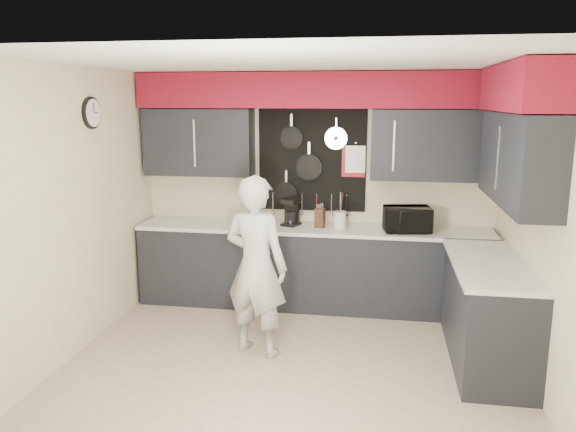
% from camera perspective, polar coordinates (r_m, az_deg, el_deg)
% --- Properties ---
extents(ground, '(4.00, 4.00, 0.00)m').
position_cam_1_polar(ground, '(5.18, 0.44, -14.67)').
color(ground, tan).
rests_on(ground, ground).
extents(back_wall_assembly, '(4.00, 0.36, 2.60)m').
position_cam_1_polar(back_wall_assembly, '(6.23, 2.89, 9.05)').
color(back_wall_assembly, beige).
rests_on(back_wall_assembly, ground).
extents(right_wall_assembly, '(0.36, 3.50, 2.60)m').
position_cam_1_polar(right_wall_assembly, '(4.99, 22.68, 6.69)').
color(right_wall_assembly, beige).
rests_on(right_wall_assembly, ground).
extents(left_wall_assembly, '(0.05, 3.50, 2.60)m').
position_cam_1_polar(left_wall_assembly, '(5.42, -20.80, 0.69)').
color(left_wall_assembly, beige).
rests_on(left_wall_assembly, ground).
extents(base_cabinets, '(3.95, 2.20, 0.92)m').
position_cam_1_polar(base_cabinets, '(6.01, 6.81, -6.22)').
color(base_cabinets, black).
rests_on(base_cabinets, ground).
extents(microwave, '(0.53, 0.40, 0.27)m').
position_cam_1_polar(microwave, '(6.10, 12.00, -0.34)').
color(microwave, black).
rests_on(microwave, base_cabinets).
extents(knife_block, '(0.12, 0.12, 0.21)m').
position_cam_1_polar(knife_block, '(6.17, 3.26, -0.20)').
color(knife_block, '#311E0F').
rests_on(knife_block, base_cabinets).
extents(utensil_crock, '(0.14, 0.14, 0.18)m').
position_cam_1_polar(utensil_crock, '(6.21, 5.29, -0.33)').
color(utensil_crock, silver).
rests_on(utensil_crock, base_cabinets).
extents(coffee_maker, '(0.22, 0.25, 0.30)m').
position_cam_1_polar(coffee_maker, '(6.28, 0.34, 0.50)').
color(coffee_maker, black).
rests_on(coffee_maker, base_cabinets).
extents(person, '(0.70, 0.56, 1.66)m').
position_cam_1_polar(person, '(5.08, -3.27, -5.13)').
color(person, '#B2B1AF').
rests_on(person, ground).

